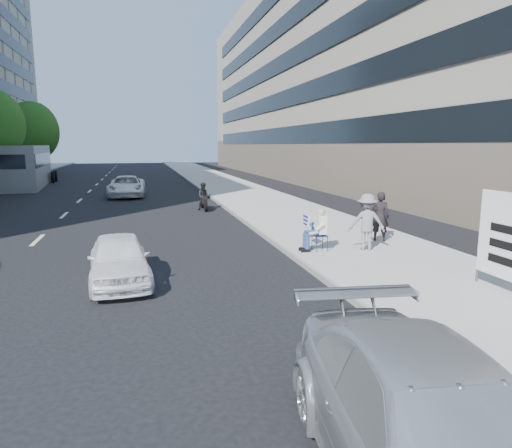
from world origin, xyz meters
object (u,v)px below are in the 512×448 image
object	(u,v)px
jogger	(367,222)
bus	(27,166)
white_sedan_near	(119,259)
white_sedan_far	(127,186)
seated_protester	(316,227)
parked_sedan	(439,439)
motorcycle	(204,198)
pedestrian_woman	(380,216)

from	to	relation	value
jogger	bus	distance (m)	32.16
white_sedan_near	bus	xyz separation A→B (m)	(-8.27, 29.32, 1.04)
jogger	white_sedan_far	bearing A→B (deg)	-50.39
white_sedan_far	seated_protester	bearing A→B (deg)	-70.10
parked_sedan	bus	size ratio (longest dim) A/B	0.40
white_sedan_near	bus	size ratio (longest dim) A/B	0.29
white_sedan_far	bus	size ratio (longest dim) A/B	0.40
seated_protester	jogger	size ratio (longest dim) A/B	0.75
seated_protester	white_sedan_near	world-z (taller)	seated_protester
seated_protester	motorcycle	distance (m)	10.89
jogger	white_sedan_far	world-z (taller)	jogger
white_sedan_far	motorcycle	xyz separation A→B (m)	(4.05, -7.41, -0.04)
seated_protester	jogger	world-z (taller)	jogger
motorcycle	jogger	bearing A→B (deg)	-70.25
white_sedan_near	white_sedan_far	distance (m)	19.58
white_sedan_far	motorcycle	distance (m)	8.45
white_sedan_far	motorcycle	world-z (taller)	motorcycle
seated_protester	bus	world-z (taller)	bus
motorcycle	white_sedan_far	bearing A→B (deg)	120.70
parked_sedan	motorcycle	xyz separation A→B (m)	(0.64, 20.29, -0.08)
pedestrian_woman	white_sedan_far	distance (m)	19.34
pedestrian_woman	parked_sedan	size ratio (longest dim) A/B	0.34
seated_protester	parked_sedan	xyz separation A→B (m)	(-2.61, -9.59, -0.15)
pedestrian_woman	bus	xyz separation A→B (m)	(-16.61, 27.05, 0.65)
seated_protester	motorcycle	world-z (taller)	seated_protester
seated_protester	bus	bearing A→B (deg)	116.68
motorcycle	bus	bearing A→B (deg)	127.05
parked_sedan	white_sedan_far	bearing A→B (deg)	104.20
jogger	bus	xyz separation A→B (m)	(-15.54, 28.15, 0.62)
pedestrian_woman	motorcycle	distance (m)	10.91
jogger	seated_protester	bearing A→B (deg)	6.88
bus	motorcycle	bearing A→B (deg)	-60.06
seated_protester	pedestrian_woman	world-z (taller)	pedestrian_woman
parked_sedan	pedestrian_woman	bearing A→B (deg)	70.52
seated_protester	jogger	distance (m)	1.57
pedestrian_woman	white_sedan_near	bearing A→B (deg)	51.11
white_sedan_near	bus	bearing A→B (deg)	101.47
pedestrian_woman	white_sedan_near	xyz separation A→B (m)	(-8.34, -2.27, -0.39)
jogger	motorcycle	bearing A→B (deg)	-55.01
jogger	parked_sedan	xyz separation A→B (m)	(-4.15, -9.30, -0.30)
pedestrian_woman	motorcycle	size ratio (longest dim) A/B	0.82
pedestrian_woman	motorcycle	xyz separation A→B (m)	(-4.58, 9.89, -0.35)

